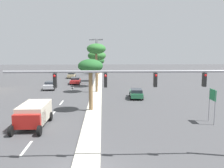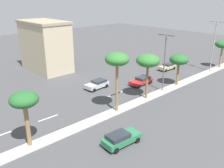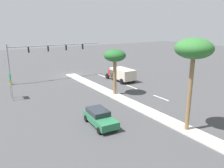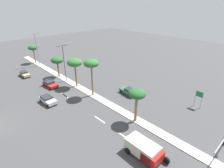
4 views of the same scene
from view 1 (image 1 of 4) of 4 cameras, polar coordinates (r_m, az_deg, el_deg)
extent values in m
plane|color=#424244|center=(41.04, -3.70, -2.19)|extent=(160.00, 160.00, 0.00)
cube|color=#B7B2A3|center=(48.60, -3.47, -0.50)|extent=(1.80, 69.09, 0.12)
cube|color=silver|center=(19.82, -19.52, -14.04)|extent=(0.20, 2.80, 0.01)
cube|color=silver|center=(28.45, -13.91, -7.04)|extent=(0.20, 2.80, 0.01)
cube|color=silver|center=(34.45, -11.81, -4.33)|extent=(0.20, 2.80, 0.01)
cube|color=silver|center=(46.16, -9.35, -1.12)|extent=(0.20, 2.80, 0.01)
cube|color=silver|center=(46.59, -9.28, -1.04)|extent=(0.20, 2.80, 0.01)
cylinder|color=gray|center=(15.51, 4.41, 2.95)|extent=(16.05, 0.16, 0.16)
cube|color=black|center=(16.81, 20.92, 0.95)|extent=(0.20, 0.32, 0.90)
sphere|color=red|center=(16.67, 21.13, 1.93)|extent=(0.18, 0.18, 0.18)
cube|color=black|center=(15.83, 10.17, 0.95)|extent=(0.20, 0.32, 0.90)
sphere|color=red|center=(15.68, 10.29, 1.98)|extent=(0.18, 0.18, 0.18)
cube|color=black|center=(15.46, -1.53, 0.91)|extent=(0.20, 0.32, 0.90)
sphere|color=red|center=(15.31, -1.53, 1.97)|extent=(0.18, 0.18, 0.18)
cube|color=black|center=(15.76, -13.29, 0.83)|extent=(0.20, 0.32, 0.90)
sphere|color=red|center=(15.61, -13.41, 1.86)|extent=(0.18, 0.18, 0.18)
cylinder|color=gray|center=(25.62, 23.09, -5.18)|extent=(0.10, 0.10, 3.44)
cylinder|color=gray|center=(26.73, 21.96, -4.59)|extent=(0.10, 0.10, 3.44)
cube|color=#19723F|center=(25.95, 22.65, -2.36)|extent=(0.08, 1.39, 1.10)
cylinder|color=olive|center=(29.07, -5.03, -1.45)|extent=(0.46, 0.46, 4.78)
ellipsoid|color=#235B28|center=(28.73, -5.10, 4.27)|extent=(2.95, 2.95, 1.62)
cylinder|color=olive|center=(41.39, -3.68, 2.81)|extent=(0.37, 0.37, 6.79)
ellipsoid|color=#2D6B2D|center=(41.21, -3.73, 8.30)|extent=(3.20, 3.20, 1.76)
cylinder|color=brown|center=(47.84, -3.56, 2.69)|extent=(0.38, 0.38, 5.39)
ellipsoid|color=#2D6B2D|center=(47.64, -3.59, 6.66)|extent=(3.54, 3.54, 1.95)
cylinder|color=olive|center=(56.52, -3.47, 2.84)|extent=(0.40, 0.40, 4.06)
ellipsoid|color=#235B28|center=(56.34, -3.49, 5.48)|extent=(3.30, 3.30, 1.82)
cylinder|color=olive|center=(73.11, -3.13, 4.24)|extent=(0.39, 0.39, 4.58)
ellipsoid|color=#235B28|center=(72.98, -3.15, 6.46)|extent=(3.15, 3.15, 1.73)
cylinder|color=#515459|center=(52.25, -3.74, 5.35)|extent=(0.20, 0.20, 9.40)
cube|color=#515459|center=(52.26, -4.79, 10.33)|extent=(1.10, 0.24, 0.16)
cube|color=#515459|center=(52.22, -2.78, 10.35)|extent=(1.10, 0.24, 0.16)
cylinder|color=gray|center=(68.98, -3.36, 6.37)|extent=(0.20, 0.20, 10.26)
cube|color=gray|center=(69.03, -4.15, 10.50)|extent=(1.10, 0.24, 0.16)
cube|color=gray|center=(69.00, -2.63, 10.52)|extent=(1.10, 0.24, 0.16)
cube|color=tan|center=(63.87, -9.52, 1.98)|extent=(1.81, 4.21, 0.62)
cube|color=#262B33|center=(64.33, -9.46, 2.50)|extent=(1.59, 2.33, 0.43)
cylinder|color=black|center=(62.35, -8.98, 1.56)|extent=(0.24, 0.65, 0.64)
cylinder|color=black|center=(62.60, -10.44, 1.55)|extent=(0.24, 0.65, 0.64)
cylinder|color=black|center=(65.22, -8.61, 1.85)|extent=(0.24, 0.65, 0.64)
cylinder|color=black|center=(65.46, -10.01, 1.84)|extent=(0.24, 0.65, 0.64)
cube|color=#287047|center=(37.03, 5.71, -2.31)|extent=(2.11, 4.43, 0.66)
cube|color=#262B33|center=(36.40, 5.78, -1.57)|extent=(1.79, 2.48, 0.49)
cylinder|color=black|center=(38.52, 4.27, -2.39)|extent=(0.26, 0.65, 0.64)
cylinder|color=black|center=(38.64, 6.82, -2.39)|extent=(0.26, 0.65, 0.64)
cylinder|color=black|center=(35.56, 4.48, -3.27)|extent=(0.26, 0.65, 0.64)
cylinder|color=black|center=(35.68, 7.25, -3.27)|extent=(0.26, 0.65, 0.64)
cube|color=#B2B2B7|center=(46.33, -14.41, -0.43)|extent=(2.17, 4.29, 0.67)
cube|color=#262B33|center=(46.77, -14.34, 0.32)|extent=(1.86, 2.40, 0.40)
cylinder|color=black|center=(44.82, -13.52, -1.11)|extent=(0.26, 0.65, 0.64)
cylinder|color=black|center=(45.10, -15.82, -1.13)|extent=(0.26, 0.65, 0.64)
cylinder|color=black|center=(47.69, -13.05, -0.55)|extent=(0.26, 0.65, 0.64)
cylinder|color=black|center=(47.96, -15.21, -0.58)|extent=(0.26, 0.65, 0.64)
cube|color=red|center=(52.68, -8.63, 0.68)|extent=(2.10, 4.60, 0.56)
cube|color=#262B33|center=(53.18, -8.59, 1.31)|extent=(1.85, 2.55, 0.48)
cylinder|color=black|center=(51.06, -7.73, 0.15)|extent=(0.24, 0.65, 0.64)
cylinder|color=black|center=(51.23, -9.83, 0.13)|extent=(0.24, 0.65, 0.64)
cylinder|color=black|center=(54.21, -7.49, 0.62)|extent=(0.24, 0.65, 0.64)
cylinder|color=black|center=(54.38, -9.48, 0.60)|extent=(0.24, 0.65, 0.64)
cube|color=#B21E19|center=(23.33, -18.85, -7.83)|extent=(2.40, 2.13, 1.28)
cube|color=beige|center=(24.82, -17.77, -6.34)|extent=(2.40, 4.53, 1.68)
cylinder|color=black|center=(21.94, -16.74, -10.49)|extent=(0.28, 0.90, 0.90)
cylinder|color=black|center=(22.66, -22.72, -10.19)|extent=(0.28, 0.90, 0.90)
cylinder|color=black|center=(26.13, -14.27, -7.40)|extent=(0.28, 0.90, 0.90)
cylinder|color=black|center=(26.73, -19.36, -7.26)|extent=(0.28, 0.90, 0.90)
camera|label=2|loc=(30.01, 46.15, 21.09)|focal=39.10mm
camera|label=3|loc=(55.32, 13.47, 10.07)|focal=35.80mm
camera|label=4|loc=(27.91, -64.73, 28.31)|focal=28.19mm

